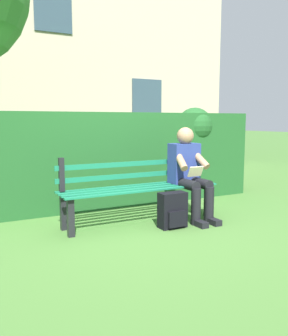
% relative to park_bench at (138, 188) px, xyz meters
% --- Properties ---
extents(ground, '(60.00, 60.00, 0.00)m').
position_rel_park_bench_xyz_m(ground, '(0.00, 0.06, -0.43)').
color(ground, '#477533').
extents(park_bench, '(2.02, 0.45, 0.84)m').
position_rel_park_bench_xyz_m(park_bench, '(0.00, 0.00, 0.00)').
color(park_bench, black).
rests_on(park_bench, ground).
extents(person_seated, '(0.44, 0.73, 1.18)m').
position_rel_park_bench_xyz_m(person_seated, '(-0.66, 0.16, 0.20)').
color(person_seated, navy).
rests_on(person_seated, ground).
extents(hedge_backdrop, '(4.48, 0.73, 1.48)m').
position_rel_park_bench_xyz_m(hedge_backdrop, '(-0.22, -1.08, 0.30)').
color(hedge_backdrop, '#1E5123').
rests_on(hedge_backdrop, ground).
extents(building_facade, '(10.11, 3.19, 6.37)m').
position_rel_park_bench_xyz_m(building_facade, '(-0.27, -6.58, 2.76)').
color(building_facade, '#BCAD93').
rests_on(building_facade, ground).
extents(backpack, '(0.33, 0.24, 0.42)m').
position_rel_park_bench_xyz_m(backpack, '(-0.24, 0.43, -0.22)').
color(backpack, black).
rests_on(backpack, ground).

